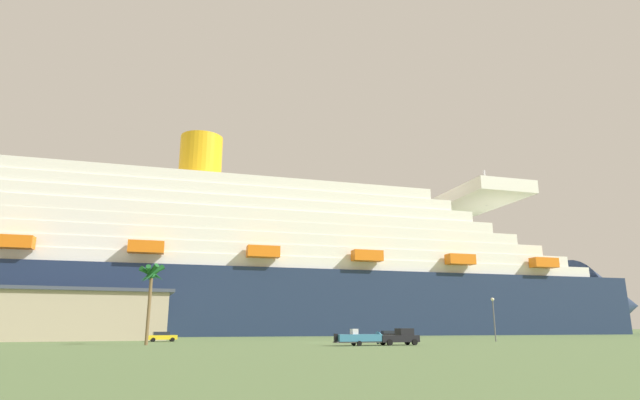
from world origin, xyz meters
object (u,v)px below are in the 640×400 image
small_boat_on_trailer (363,338)px  parked_car_black_coupe (389,335)px  cruise_ship (295,274)px  parked_car_yellow_taxi (162,336)px  parked_car_white_van (74,336)px  pickup_truck (400,337)px  street_lamp (494,312)px  palm_tree (151,278)px

small_boat_on_trailer → parked_car_black_coupe: small_boat_on_trailer is taller
cruise_ship → parked_car_yellow_taxi: bearing=-124.2°
parked_car_white_van → parked_car_black_coupe: (57.54, -0.46, 0.00)m
cruise_ship → parked_car_white_van: 67.71m
parked_car_yellow_taxi → cruise_ship: bearing=55.8°
small_boat_on_trailer → pickup_truck: bearing=3.6°
cruise_ship → parked_car_yellow_taxi: size_ratio=49.11×
pickup_truck → parked_car_black_coupe: pickup_truck is taller
parked_car_white_van → parked_car_yellow_taxi: same height
small_boat_on_trailer → parked_car_black_coupe: size_ratio=1.80×
street_lamp → parked_car_black_coupe: street_lamp is taller
parked_car_yellow_taxi → small_boat_on_trailer: bearing=-44.5°
small_boat_on_trailer → palm_tree: (-27.52, 9.91, 8.07)m
street_lamp → parked_car_white_van: (-67.39, 21.46, -3.89)m
pickup_truck → small_boat_on_trailer: 5.43m
palm_tree → parked_car_white_van: palm_tree is taller
pickup_truck → small_boat_on_trailer: size_ratio=0.68×
pickup_truck → parked_car_yellow_taxi: size_ratio=1.20×
parked_car_white_van → parked_car_yellow_taxi: bearing=-24.4°
cruise_ship → parked_car_white_van: cruise_ship is taller
pickup_truck → parked_car_yellow_taxi: 39.89m
parked_car_yellow_taxi → pickup_truck: bearing=-38.7°
parked_car_yellow_taxi → parked_car_black_coupe: bearing=8.0°
pickup_truck → parked_car_white_van: bearing=145.4°
small_boat_on_trailer → parked_car_black_coupe: 35.87m
cruise_ship → parked_car_white_van: bearing=-137.9°
cruise_ship → small_boat_on_trailer: cruise_ship is taller
parked_car_white_van → parked_car_yellow_taxi: size_ratio=0.94×
pickup_truck → street_lamp: street_lamp is taller
palm_tree → parked_car_yellow_taxi: palm_tree is taller
pickup_truck → parked_car_black_coupe: bearing=68.8°
pickup_truck → parked_car_yellow_taxi: (-31.13, 24.94, -0.21)m
pickup_truck → parked_car_white_van: pickup_truck is taller
parked_car_black_coupe → cruise_ship: bearing=101.1°
palm_tree → street_lamp: 54.98m
street_lamp → pickup_truck: bearing=-155.4°
palm_tree → parked_car_white_van: (-12.59, 21.89, -8.20)m
pickup_truck → parked_car_black_coupe: (12.01, 31.00, -0.21)m
small_boat_on_trailer → street_lamp: street_lamp is taller
palm_tree → parked_car_black_coupe: bearing=25.5°
pickup_truck → street_lamp: bearing=24.6°
street_lamp → parked_car_yellow_taxi: size_ratio=1.49×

